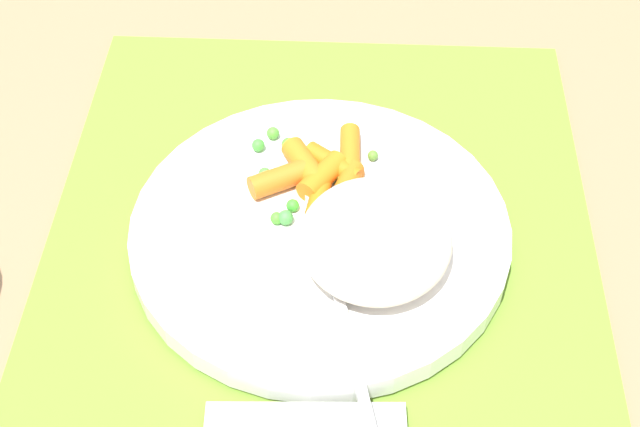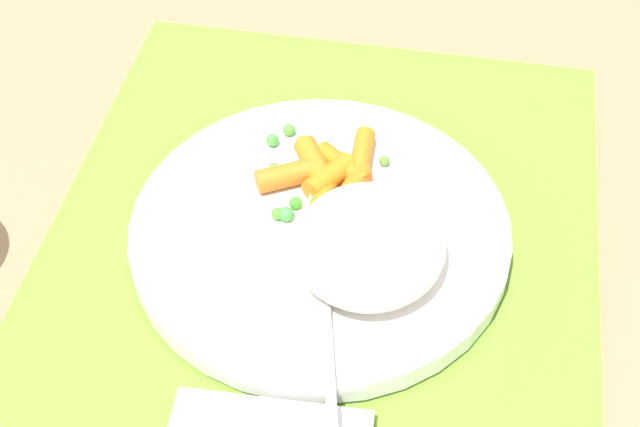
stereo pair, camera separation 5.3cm
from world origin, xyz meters
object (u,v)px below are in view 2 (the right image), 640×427
at_px(plate, 320,232).
at_px(carrot_portion, 328,174).
at_px(rice_mound, 369,244).
at_px(fork, 324,287).

distance_m(plate, carrot_portion, 0.04).
bearing_deg(rice_mound, plate, 54.04).
relative_size(plate, carrot_portion, 2.75).
bearing_deg(fork, plate, 12.98).
height_order(plate, carrot_portion, carrot_portion).
relative_size(plate, rice_mound, 2.42).
bearing_deg(carrot_portion, fork, -171.43).
bearing_deg(carrot_portion, rice_mound, -150.00).
relative_size(rice_mound, fork, 0.48).
distance_m(carrot_portion, fork, 0.09).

